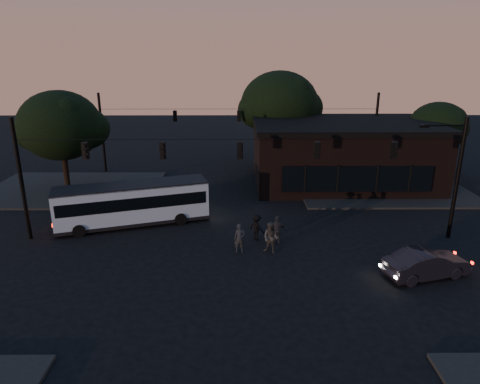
{
  "coord_description": "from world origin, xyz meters",
  "views": [
    {
      "loc": [
        -0.16,
        -20.43,
        10.9
      ],
      "look_at": [
        0.0,
        4.0,
        3.0
      ],
      "focal_mm": 32.0,
      "sensor_mm": 36.0,
      "label": 1
    }
  ],
  "objects_px": {
    "building": "(342,153)",
    "bus": "(133,202)",
    "pedestrian_a": "(240,238)",
    "pedestrian_b": "(271,238)",
    "pedestrian_c": "(277,230)",
    "pedestrian_d": "(257,227)",
    "car": "(427,264)"
  },
  "relations": [
    {
      "from": "pedestrian_b",
      "to": "pedestrian_d",
      "type": "height_order",
      "value": "pedestrian_b"
    },
    {
      "from": "car",
      "to": "pedestrian_a",
      "type": "xyz_separation_m",
      "value": [
        -9.51,
        2.94,
        0.13
      ]
    },
    {
      "from": "car",
      "to": "pedestrian_a",
      "type": "relative_size",
      "value": 2.58
    },
    {
      "from": "bus",
      "to": "pedestrian_d",
      "type": "xyz_separation_m",
      "value": [
        8.12,
        -2.61,
        -0.74
      ]
    },
    {
      "from": "building",
      "to": "bus",
      "type": "height_order",
      "value": "building"
    },
    {
      "from": "pedestrian_a",
      "to": "pedestrian_d",
      "type": "bearing_deg",
      "value": 58.03
    },
    {
      "from": "pedestrian_b",
      "to": "pedestrian_c",
      "type": "height_order",
      "value": "pedestrian_b"
    },
    {
      "from": "pedestrian_d",
      "to": "pedestrian_c",
      "type": "bearing_deg",
      "value": -163.27
    },
    {
      "from": "building",
      "to": "bus",
      "type": "relative_size",
      "value": 1.52
    },
    {
      "from": "car",
      "to": "building",
      "type": "bearing_deg",
      "value": -14.04
    },
    {
      "from": "bus",
      "to": "pedestrian_a",
      "type": "relative_size",
      "value": 5.89
    },
    {
      "from": "pedestrian_c",
      "to": "pedestrian_b",
      "type": "bearing_deg",
      "value": 77.66
    },
    {
      "from": "car",
      "to": "pedestrian_b",
      "type": "distance_m",
      "value": 8.24
    },
    {
      "from": "bus",
      "to": "pedestrian_a",
      "type": "height_order",
      "value": "bus"
    },
    {
      "from": "pedestrian_a",
      "to": "pedestrian_b",
      "type": "xyz_separation_m",
      "value": [
        1.77,
        -0.1,
        0.06
      ]
    },
    {
      "from": "pedestrian_d",
      "to": "building",
      "type": "bearing_deg",
      "value": -80.01
    },
    {
      "from": "pedestrian_a",
      "to": "pedestrian_b",
      "type": "bearing_deg",
      "value": -3.54
    },
    {
      "from": "pedestrian_a",
      "to": "pedestrian_b",
      "type": "relative_size",
      "value": 0.93
    },
    {
      "from": "bus",
      "to": "pedestrian_d",
      "type": "distance_m",
      "value": 8.56
    },
    {
      "from": "bus",
      "to": "pedestrian_c",
      "type": "bearing_deg",
      "value": -36.95
    },
    {
      "from": "building",
      "to": "bus",
      "type": "bearing_deg",
      "value": -149.07
    },
    {
      "from": "building",
      "to": "pedestrian_a",
      "type": "height_order",
      "value": "building"
    },
    {
      "from": "building",
      "to": "bus",
      "type": "xyz_separation_m",
      "value": [
        -16.1,
        -9.65,
        -1.14
      ]
    },
    {
      "from": "car",
      "to": "bus",
      "type": "bearing_deg",
      "value": 50.71
    },
    {
      "from": "bus",
      "to": "car",
      "type": "bearing_deg",
      "value": -41.62
    },
    {
      "from": "pedestrian_b",
      "to": "pedestrian_c",
      "type": "relative_size",
      "value": 1.04
    },
    {
      "from": "pedestrian_c",
      "to": "building",
      "type": "bearing_deg",
      "value": -108.23
    },
    {
      "from": "pedestrian_d",
      "to": "pedestrian_b",
      "type": "bearing_deg",
      "value": 154.81
    },
    {
      "from": "pedestrian_a",
      "to": "pedestrian_c",
      "type": "height_order",
      "value": "pedestrian_c"
    },
    {
      "from": "car",
      "to": "pedestrian_c",
      "type": "height_order",
      "value": "pedestrian_c"
    },
    {
      "from": "pedestrian_c",
      "to": "pedestrian_d",
      "type": "relative_size",
      "value": 1.07
    },
    {
      "from": "car",
      "to": "pedestrian_c",
      "type": "bearing_deg",
      "value": 45.17
    }
  ]
}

